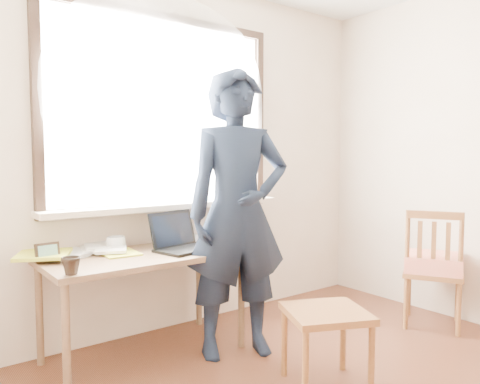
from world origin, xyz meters
TOP-DOWN VIEW (x-y plane):
  - room_shell at (-0.02, 0.20)m, footprint 3.52×4.02m
  - desk at (-0.54, 1.63)m, footprint 1.25×0.62m
  - laptop at (-0.29, 1.60)m, footprint 0.42×0.37m
  - mug_white at (-0.66, 1.81)m, footprint 0.16×0.16m
  - mug_dark at (-1.08, 1.38)m, footprint 0.14×0.14m
  - mouse at (-0.03, 1.53)m, footprint 0.08×0.06m
  - desk_clutter at (-0.90, 1.84)m, footprint 0.82×0.51m
  - book_a at (-1.00, 1.83)m, footprint 0.33×0.35m
  - book_b at (-0.06, 1.88)m, footprint 0.20×0.26m
  - picture_frame at (-1.11, 1.73)m, footprint 0.14×0.03m
  - work_chair at (0.08, 0.64)m, footprint 0.56×0.55m
  - side_chair at (1.44, 0.80)m, footprint 0.55×0.56m
  - person at (-0.04, 1.31)m, footprint 0.78×0.64m

SIDE VIEW (x-z plane):
  - work_chair at x=0.08m, z-range 0.15..0.59m
  - side_chair at x=1.44m, z-range 0.02..0.92m
  - desk at x=-0.54m, z-range 0.26..0.93m
  - book_b at x=-0.06m, z-range 0.67..0.69m
  - book_a at x=-1.00m, z-range 0.67..0.70m
  - mouse at x=-0.03m, z-range 0.67..0.70m
  - desk_clutter at x=-0.90m, z-range 0.67..0.71m
  - mug_dark at x=-1.08m, z-range 0.67..0.76m
  - mug_white at x=-0.66m, z-range 0.67..0.77m
  - picture_frame at x=-1.11m, z-range 0.67..0.78m
  - laptop at x=-0.29m, z-range 0.60..0.85m
  - person at x=-0.04m, z-range 0.00..1.85m
  - room_shell at x=-0.02m, z-range 0.33..2.94m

